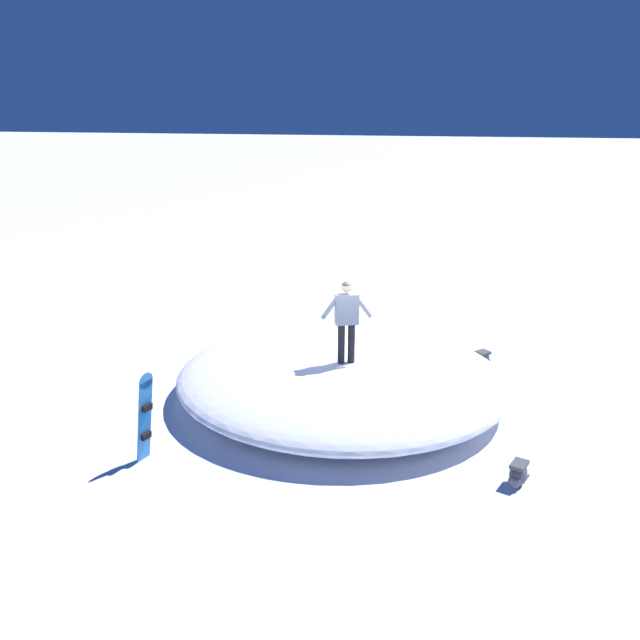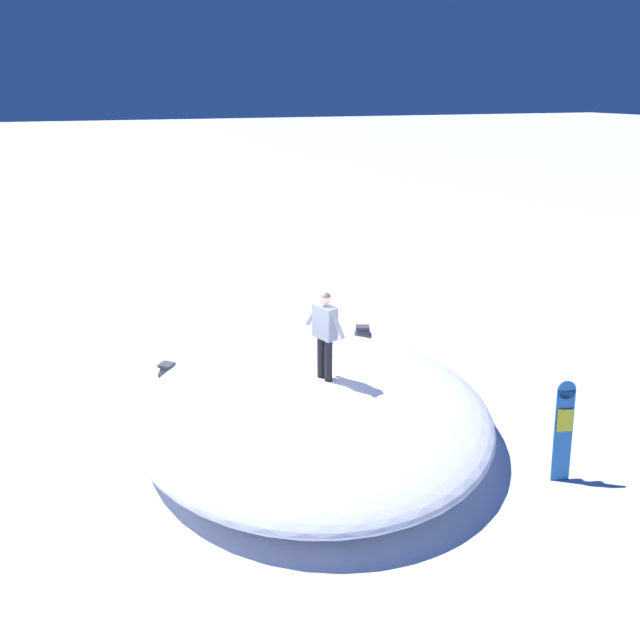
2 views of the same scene
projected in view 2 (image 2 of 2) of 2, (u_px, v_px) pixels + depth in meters
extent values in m
plane|color=white|center=(310.00, 435.00, 10.60)|extent=(240.00, 240.00, 0.00)
ellipsoid|color=white|center=(312.00, 407.00, 10.61)|extent=(6.80, 6.31, 0.91)
cylinder|color=black|center=(321.00, 357.00, 10.60)|extent=(0.14, 0.14, 0.81)
cylinder|color=black|center=(328.00, 360.00, 10.46)|extent=(0.14, 0.14, 0.81)
cube|color=#8C939E|center=(325.00, 322.00, 10.27)|extent=(0.50, 0.36, 0.60)
sphere|color=beige|center=(325.00, 298.00, 10.11)|extent=(0.22, 0.22, 0.22)
cylinder|color=#8C939E|center=(313.00, 314.00, 10.47)|extent=(0.39, 0.21, 0.50)
cylinder|color=#8C939E|center=(337.00, 324.00, 10.03)|extent=(0.39, 0.21, 0.50)
cube|color=#2672BF|center=(563.00, 436.00, 9.21)|extent=(0.31, 0.35, 1.50)
cylinder|color=#2672BF|center=(567.00, 390.00, 9.04)|extent=(0.14, 0.30, 0.30)
cube|color=yellow|center=(565.00, 420.00, 9.12)|extent=(0.12, 0.26, 0.36)
cube|color=black|center=(563.00, 418.00, 9.19)|extent=(0.13, 0.21, 0.12)
cube|color=black|center=(560.00, 450.00, 9.31)|extent=(0.13, 0.21, 0.12)
ellipsoid|color=#4C4C51|center=(167.00, 373.00, 12.44)|extent=(0.45, 0.45, 0.43)
ellipsoid|color=slate|center=(162.00, 374.00, 12.52)|extent=(0.23, 0.23, 0.20)
cube|color=#4C4C51|center=(167.00, 365.00, 12.38)|extent=(0.38, 0.38, 0.06)
cylinder|color=#4C4C51|center=(173.00, 384.00, 12.37)|extent=(0.19, 0.20, 0.04)
cylinder|color=#4C4C51|center=(178.00, 381.00, 12.52)|extent=(0.19, 0.20, 0.04)
ellipsoid|color=#4C4C51|center=(362.00, 333.00, 14.47)|extent=(0.39, 0.46, 0.40)
ellipsoid|color=slate|center=(369.00, 336.00, 14.49)|extent=(0.23, 0.18, 0.19)
cube|color=#4C4C51|center=(363.00, 327.00, 14.41)|extent=(0.33, 0.39, 0.06)
cylinder|color=#4C4C51|center=(353.00, 339.00, 14.61)|extent=(0.13, 0.27, 0.04)
cylinder|color=#4C4C51|center=(354.00, 341.00, 14.48)|extent=(0.13, 0.27, 0.04)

